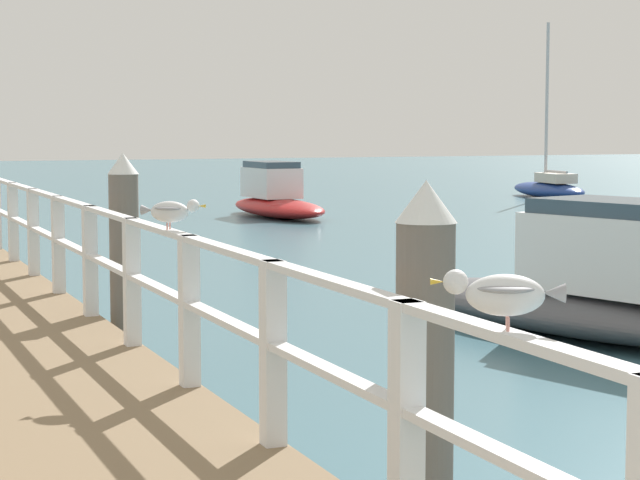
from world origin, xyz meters
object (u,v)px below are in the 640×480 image
at_px(dock_piling_near, 425,392).
at_px(boat_1, 596,291).
at_px(dock_piling_far, 124,259).
at_px(seagull_background, 171,211).
at_px(seagull_foreground, 503,293).
at_px(boat_2, 276,199).
at_px(boat_4, 549,187).

bearing_deg(dock_piling_near, boat_1, 48.57).
distance_m(dock_piling_far, seagull_background, 3.13).
relative_size(seagull_foreground, seagull_background, 1.09).
height_order(seagull_background, boat_1, seagull_background).
relative_size(seagull_background, boat_2, 0.09).
relative_size(dock_piling_near, boat_1, 0.37).
relative_size(dock_piling_near, seagull_background, 5.01).
bearing_deg(boat_1, dock_piling_near, 32.65).
height_order(boat_2, boat_4, boat_4).
bearing_deg(boat_2, dock_piling_near, -111.20).
xyz_separation_m(seagull_foreground, boat_2, (8.26, 24.59, -1.23)).
xyz_separation_m(seagull_foreground, boat_1, (5.48, 7.11, -1.20)).
bearing_deg(seagull_background, seagull_foreground, 37.38).
distance_m(dock_piling_far, boat_2, 18.84).
relative_size(dock_piling_far, boat_4, 0.37).
bearing_deg(dock_piling_far, seagull_foreground, -92.96).
relative_size(dock_piling_near, dock_piling_far, 1.00).
relative_size(boat_1, boat_2, 1.19).
bearing_deg(seagull_foreground, boat_1, -9.55).
xyz_separation_m(dock_piling_far, boat_2, (7.88, 17.10, -0.57)).
bearing_deg(seagull_foreground, seagull_background, 27.91).
distance_m(seagull_background, boat_4, 30.82).
xyz_separation_m(dock_piling_near, boat_4, (18.65, 27.34, -0.68)).
distance_m(seagull_foreground, seagull_background, 4.46).
bearing_deg(boat_2, seagull_background, -114.77).
distance_m(seagull_foreground, boat_4, 34.44).
height_order(dock_piling_near, seagull_background, dock_piling_near).
bearing_deg(seagull_foreground, dock_piling_far, 25.13).
bearing_deg(boat_2, boat_1, -101.54).
bearing_deg(dock_piling_near, dock_piling_far, 90.00).
bearing_deg(boat_2, dock_piling_far, -117.22).
distance_m(dock_piling_far, boat_1, 5.13).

